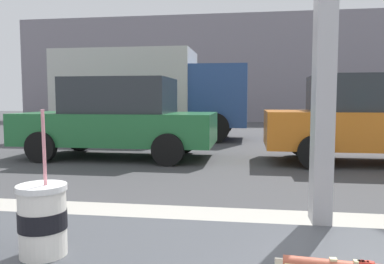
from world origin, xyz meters
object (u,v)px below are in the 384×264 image
object	(u,v)px
soda_cup_left	(43,219)
parked_car_green	(119,118)
parked_car_orange	(378,119)
box_truck	(149,91)

from	to	relation	value
soda_cup_left	parked_car_green	xyz separation A→B (m)	(-2.42, 7.43, -0.17)
parked_car_green	parked_car_orange	distance (m)	5.44
soda_cup_left	parked_car_green	size ratio (longest dim) A/B	0.07
parked_car_green	box_truck	bearing A→B (deg)	95.71
parked_car_orange	soda_cup_left	bearing A→B (deg)	-112.09
box_truck	soda_cup_left	bearing A→B (deg)	-76.25
parked_car_green	box_truck	size ratio (longest dim) A/B	0.69
soda_cup_left	parked_car_green	world-z (taller)	parked_car_green
soda_cup_left	parked_car_orange	distance (m)	8.02
soda_cup_left	box_truck	world-z (taller)	box_truck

